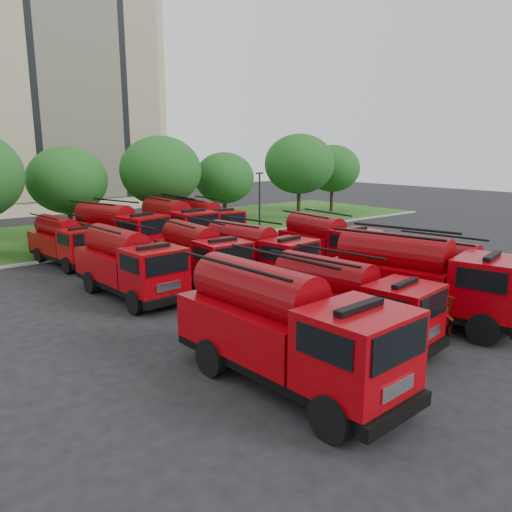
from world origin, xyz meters
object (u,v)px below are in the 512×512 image
at_px(fire_truck_11, 207,222).
at_px(firefighter_1, 449,337).
at_px(fire_truck_4, 129,264).
at_px(firefighter_4, 251,294).
at_px(fire_truck_2, 421,278).
at_px(firefighter_3, 457,302).
at_px(fire_truck_10, 175,225).
at_px(fire_truck_5, 200,255).
at_px(firefighter_5, 310,259).
at_px(fire_truck_3, 455,276).
at_px(fire_truck_1, 348,301).
at_px(fire_truck_8, 65,241).
at_px(fire_truck_9, 117,230).
at_px(fire_truck_6, 256,254).
at_px(fire_truck_7, 327,243).
at_px(fire_truck_0, 285,328).

relative_size(fire_truck_11, firefighter_1, 4.18).
bearing_deg(fire_truck_4, firefighter_4, -38.52).
distance_m(fire_truck_2, firefighter_3, 3.96).
bearing_deg(fire_truck_10, firefighter_1, -90.45).
distance_m(fire_truck_5, firefighter_4, 3.66).
bearing_deg(firefighter_5, fire_truck_11, -62.42).
height_order(fire_truck_11, firefighter_4, fire_truck_11).
distance_m(fire_truck_3, fire_truck_10, 19.63).
bearing_deg(fire_truck_5, fire_truck_11, 58.34).
bearing_deg(fire_truck_1, fire_truck_10, 71.72).
distance_m(fire_truck_10, firefighter_5, 9.80).
xyz_separation_m(fire_truck_5, fire_truck_8, (-4.01, 8.92, -0.11)).
bearing_deg(fire_truck_3, fire_truck_11, 80.08).
distance_m(fire_truck_2, fire_truck_9, 20.18).
bearing_deg(firefighter_4, firefighter_5, -98.35).
xyz_separation_m(fire_truck_6, fire_truck_7, (5.30, -0.12, 0.01)).
relative_size(fire_truck_0, fire_truck_6, 1.13).
relative_size(fire_truck_5, fire_truck_11, 0.99).
height_order(fire_truck_4, fire_truck_11, fire_truck_4).
relative_size(fire_truck_3, fire_truck_6, 0.97).
bearing_deg(fire_truck_7, fire_truck_3, -91.92).
bearing_deg(firefighter_5, fire_truck_1, 64.99).
height_order(fire_truck_0, fire_truck_5, fire_truck_0).
relative_size(fire_truck_7, firefighter_3, 4.40).
xyz_separation_m(fire_truck_1, fire_truck_11, (6.84, 19.63, 0.07)).
bearing_deg(firefighter_5, fire_truck_4, 16.73).
height_order(firefighter_4, firefighter_5, firefighter_4).
bearing_deg(fire_truck_1, fire_truck_8, 94.17).
bearing_deg(fire_truck_3, firefighter_1, -160.78).
bearing_deg(firefighter_4, fire_truck_7, -113.71).
relative_size(fire_truck_1, fire_truck_4, 0.95).
bearing_deg(fire_truck_3, fire_truck_9, 100.48).
distance_m(fire_truck_8, firefighter_4, 13.13).
bearing_deg(fire_truck_9, fire_truck_10, -19.84).
relative_size(fire_truck_1, fire_truck_9, 0.86).
relative_size(fire_truck_2, fire_truck_11, 1.16).
relative_size(fire_truck_8, firefighter_3, 4.08).
xyz_separation_m(fire_truck_9, fire_truck_11, (7.32, 0.38, -0.15)).
height_order(fire_truck_4, fire_truck_7, fire_truck_4).
bearing_deg(fire_truck_4, fire_truck_8, 87.22).
bearing_deg(firefighter_3, fire_truck_3, 19.93).
xyz_separation_m(fire_truck_9, firefighter_4, (1.43, -12.31, -1.74)).
bearing_deg(fire_truck_1, fire_truck_9, 84.04).
height_order(fire_truck_2, firefighter_1, fire_truck_2).
height_order(fire_truck_1, firefighter_5, fire_truck_1).
bearing_deg(fire_truck_9, fire_truck_7, -68.43).
xyz_separation_m(fire_truck_1, fire_truck_7, (7.67, 8.21, 0.05)).
distance_m(fire_truck_0, fire_truck_4, 11.54).
bearing_deg(fire_truck_11, fire_truck_6, -109.35).
distance_m(fire_truck_8, fire_truck_10, 7.54).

